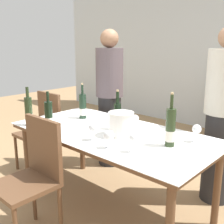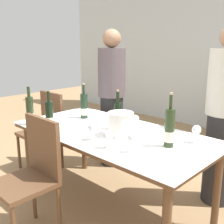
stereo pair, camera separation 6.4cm
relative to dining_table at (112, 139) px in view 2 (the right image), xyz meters
The scene contains 17 objects.
ground_plane 0.68m from the dining_table, ahead, with size 12.00×12.00×0.00m, color #A37F56.
dining_table is the anchor object (origin of this frame).
ice_bucket 0.22m from the dining_table, 10.51° to the right, with size 0.22×0.22×0.20m.
wine_bottle_0 0.61m from the dining_table, 147.06° to the right, with size 0.07×0.07×0.34m.
wine_bottle_1 0.83m from the dining_table, 152.00° to the right, with size 0.07×0.07×0.37m.
wine_bottle_2 0.59m from the dining_table, ahead, with size 0.08×0.08×0.41m.
wine_bottle_3 0.21m from the dining_table, 100.07° to the left, with size 0.07×0.07×0.36m.
wine_bottle_4 0.58m from the dining_table, 166.01° to the left, with size 0.08×0.08×0.37m.
wine_glass_0 0.27m from the dining_table, 55.66° to the left, with size 0.07×0.07×0.14m.
wine_glass_1 0.53m from the dining_table, 29.22° to the right, with size 0.07×0.07×0.15m.
wine_glass_2 0.73m from the dining_table, 21.38° to the left, with size 0.07×0.07×0.14m.
wine_glass_3 0.31m from the dining_table, 81.96° to the right, with size 0.08×0.08×0.14m.
wine_glass_4 0.42m from the dining_table, 50.78° to the right, with size 0.08×0.08×0.14m.
chair_near_front 0.73m from the dining_table, 104.92° to the right, with size 0.42×0.42×0.95m.
chair_left_end 1.23m from the dining_table, behind, with size 0.42×0.42×0.92m.
person_host 1.01m from the dining_table, 134.25° to the left, with size 0.33×0.33×1.66m.
person_guest_left 1.04m from the dining_table, 50.79° to the left, with size 0.33×0.33×1.65m.
Camera 2 is at (1.64, -1.69, 1.51)m, focal length 45.00 mm.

